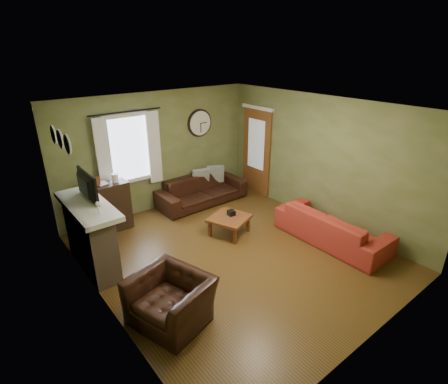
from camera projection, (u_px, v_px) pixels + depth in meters
floor at (233, 253)px, 6.32m from camera, size 4.60×5.20×0.00m
ceiling at (235, 108)px, 5.30m from camera, size 4.60×5.20×0.00m
wall_left at (97, 229)px, 4.49m from camera, size 0.00×5.20×2.60m
wall_right at (320, 160)px, 7.12m from camera, size 0.00×5.20×2.60m
wall_back at (158, 152)px, 7.68m from camera, size 4.60×0.00×2.60m
wall_front at (382, 256)px, 3.93m from camera, size 4.60×0.00×2.60m
fireplace at (91, 239)px, 5.73m from camera, size 0.40×1.40×1.10m
firebox at (104, 248)px, 5.93m from camera, size 0.04×0.60×0.55m
mantel at (87, 206)px, 5.51m from camera, size 0.58×1.60×0.08m
tv at (83, 190)px, 5.55m from camera, size 0.08×0.60×0.35m
tv_screen at (88, 186)px, 5.57m from camera, size 0.02×0.62×0.36m
medallion_left at (68, 144)px, 4.70m from camera, size 0.28×0.28×0.03m
medallion_mid at (60, 139)px, 4.96m from camera, size 0.28×0.28×0.03m
medallion_right at (54, 134)px, 5.21m from camera, size 0.28×0.28×0.03m
window_pane at (128, 149)px, 7.18m from camera, size 1.00×0.02×1.30m
curtain_rod at (126, 112)px, 6.81m from camera, size 0.03×0.03×1.50m
curtain_left at (104, 157)px, 6.82m from camera, size 0.28×0.04×1.55m
curtain_right at (154, 148)px, 7.45m from camera, size 0.28×0.04×1.55m
wall_clock at (200, 123)px, 8.07m from camera, size 0.64×0.06×0.64m
door at (257, 152)px, 8.53m from camera, size 0.05×0.90×2.10m
bookshelf at (108, 208)px, 6.92m from camera, size 0.84×0.36×1.00m
book at (98, 187)px, 6.71m from camera, size 0.19×0.25×0.02m
sofa_brown at (202, 190)px, 8.23m from camera, size 2.14×0.84×0.62m
pillow_left at (201, 177)px, 8.35m from camera, size 0.42×0.20×0.40m
pillow_right at (215, 174)px, 8.55m from camera, size 0.44×0.29×0.42m
sofa_red at (332, 227)px, 6.59m from camera, size 0.85×2.17×0.63m
armchair at (171, 300)px, 4.69m from camera, size 1.14×1.23×0.66m
coffee_table at (229, 225)px, 6.90m from camera, size 0.90×0.90×0.37m
tissue_box at (231, 214)px, 6.89m from camera, size 0.14×0.14×0.10m
wine_glass_a at (99, 208)px, 5.11m from camera, size 0.07×0.07×0.20m
wine_glass_b at (98, 208)px, 5.12m from camera, size 0.07×0.07×0.20m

